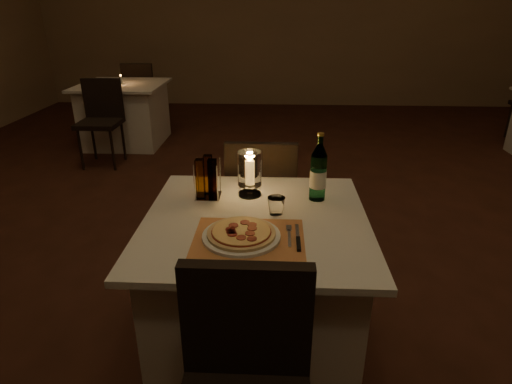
{
  "coord_description": "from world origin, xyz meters",
  "views": [
    {
      "loc": [
        -0.06,
        -2.53,
        1.62
      ],
      "look_at": [
        -0.14,
        -0.81,
        0.86
      ],
      "focal_mm": 30.0,
      "sensor_mm": 36.0,
      "label": 1
    }
  ],
  "objects_px": {
    "main_table": "(256,286)",
    "pizza": "(241,232)",
    "chair_near": "(245,378)",
    "water_bottle": "(318,173)",
    "plate": "(241,236)",
    "chair_far": "(261,193)",
    "hurricane_candle": "(250,170)",
    "tumbler": "(276,206)",
    "neighbor_table_left": "(125,114)"
  },
  "relations": [
    {
      "from": "chair_far",
      "to": "chair_near",
      "type": "bearing_deg",
      "value": -90.0
    },
    {
      "from": "plate",
      "to": "water_bottle",
      "type": "distance_m",
      "value": 0.54
    },
    {
      "from": "pizza",
      "to": "water_bottle",
      "type": "height_order",
      "value": "water_bottle"
    },
    {
      "from": "main_table",
      "to": "water_bottle",
      "type": "bearing_deg",
      "value": 37.74
    },
    {
      "from": "chair_near",
      "to": "pizza",
      "type": "xyz_separation_m",
      "value": [
        -0.05,
        0.53,
        0.22
      ]
    },
    {
      "from": "hurricane_candle",
      "to": "chair_far",
      "type": "bearing_deg",
      "value": 84.7
    },
    {
      "from": "main_table",
      "to": "pizza",
      "type": "height_order",
      "value": "pizza"
    },
    {
      "from": "hurricane_candle",
      "to": "neighbor_table_left",
      "type": "xyz_separation_m",
      "value": [
        -1.75,
        3.2,
        -0.5
      ]
    },
    {
      "from": "main_table",
      "to": "water_bottle",
      "type": "height_order",
      "value": "water_bottle"
    },
    {
      "from": "tumbler",
      "to": "neighbor_table_left",
      "type": "xyz_separation_m",
      "value": [
        -1.88,
        3.4,
        -0.41
      ]
    },
    {
      "from": "main_table",
      "to": "tumbler",
      "type": "xyz_separation_m",
      "value": [
        0.09,
        0.05,
        0.41
      ]
    },
    {
      "from": "water_bottle",
      "to": "plate",
      "type": "bearing_deg",
      "value": -130.02
    },
    {
      "from": "plate",
      "to": "tumbler",
      "type": "height_order",
      "value": "tumbler"
    },
    {
      "from": "chair_far",
      "to": "water_bottle",
      "type": "bearing_deg",
      "value": -59.52
    },
    {
      "from": "pizza",
      "to": "tumbler",
      "type": "distance_m",
      "value": 0.27
    },
    {
      "from": "pizza",
      "to": "water_bottle",
      "type": "xyz_separation_m",
      "value": [
        0.34,
        0.4,
        0.11
      ]
    },
    {
      "from": "water_bottle",
      "to": "hurricane_candle",
      "type": "relative_size",
      "value": 1.47
    },
    {
      "from": "main_table",
      "to": "pizza",
      "type": "distance_m",
      "value": 0.44
    },
    {
      "from": "chair_far",
      "to": "water_bottle",
      "type": "relative_size",
      "value": 2.7
    },
    {
      "from": "chair_far",
      "to": "tumbler",
      "type": "height_order",
      "value": "chair_far"
    },
    {
      "from": "main_table",
      "to": "pizza",
      "type": "relative_size",
      "value": 3.57
    },
    {
      "from": "water_bottle",
      "to": "hurricane_candle",
      "type": "distance_m",
      "value": 0.33
    },
    {
      "from": "pizza",
      "to": "chair_near",
      "type": "bearing_deg",
      "value": -84.66
    },
    {
      "from": "pizza",
      "to": "tumbler",
      "type": "height_order",
      "value": "tumbler"
    },
    {
      "from": "main_table",
      "to": "chair_near",
      "type": "bearing_deg",
      "value": -90.0
    },
    {
      "from": "tumbler",
      "to": "water_bottle",
      "type": "relative_size",
      "value": 0.24
    },
    {
      "from": "chair_far",
      "to": "pizza",
      "type": "bearing_deg",
      "value": -93.19
    },
    {
      "from": "main_table",
      "to": "plate",
      "type": "height_order",
      "value": "plate"
    },
    {
      "from": "chair_near",
      "to": "water_bottle",
      "type": "relative_size",
      "value": 2.7
    },
    {
      "from": "neighbor_table_left",
      "to": "hurricane_candle",
      "type": "bearing_deg",
      "value": -61.37
    },
    {
      "from": "plate",
      "to": "neighbor_table_left",
      "type": "bearing_deg",
      "value": 115.57
    },
    {
      "from": "main_table",
      "to": "hurricane_candle",
      "type": "distance_m",
      "value": 0.56
    },
    {
      "from": "tumbler",
      "to": "water_bottle",
      "type": "xyz_separation_m",
      "value": [
        0.2,
        0.17,
        0.09
      ]
    },
    {
      "from": "pizza",
      "to": "main_table",
      "type": "bearing_deg",
      "value": 74.52
    },
    {
      "from": "neighbor_table_left",
      "to": "water_bottle",
      "type": "bearing_deg",
      "value": -57.25
    },
    {
      "from": "pizza",
      "to": "neighbor_table_left",
      "type": "xyz_separation_m",
      "value": [
        -1.74,
        3.63,
        -0.39
      ]
    },
    {
      "from": "neighbor_table_left",
      "to": "pizza",
      "type": "bearing_deg",
      "value": -64.43
    },
    {
      "from": "plate",
      "to": "hurricane_candle",
      "type": "relative_size",
      "value": 1.41
    },
    {
      "from": "tumbler",
      "to": "hurricane_candle",
      "type": "height_order",
      "value": "hurricane_candle"
    },
    {
      "from": "chair_far",
      "to": "tumbler",
      "type": "distance_m",
      "value": 0.71
    },
    {
      "from": "chair_near",
      "to": "hurricane_candle",
      "type": "distance_m",
      "value": 1.02
    },
    {
      "from": "water_bottle",
      "to": "hurricane_candle",
      "type": "height_order",
      "value": "water_bottle"
    },
    {
      "from": "pizza",
      "to": "tumbler",
      "type": "xyz_separation_m",
      "value": [
        0.14,
        0.23,
        0.01
      ]
    },
    {
      "from": "chair_far",
      "to": "pizza",
      "type": "distance_m",
      "value": 0.92
    },
    {
      "from": "chair_near",
      "to": "chair_far",
      "type": "relative_size",
      "value": 1.0
    },
    {
      "from": "main_table",
      "to": "pizza",
      "type": "xyz_separation_m",
      "value": [
        -0.05,
        -0.18,
        0.39
      ]
    },
    {
      "from": "water_bottle",
      "to": "neighbor_table_left",
      "type": "height_order",
      "value": "water_bottle"
    },
    {
      "from": "hurricane_candle",
      "to": "neighbor_table_left",
      "type": "bearing_deg",
      "value": 118.63
    },
    {
      "from": "hurricane_candle",
      "to": "neighbor_table_left",
      "type": "height_order",
      "value": "hurricane_candle"
    },
    {
      "from": "tumbler",
      "to": "water_bottle",
      "type": "bearing_deg",
      "value": 40.62
    }
  ]
}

